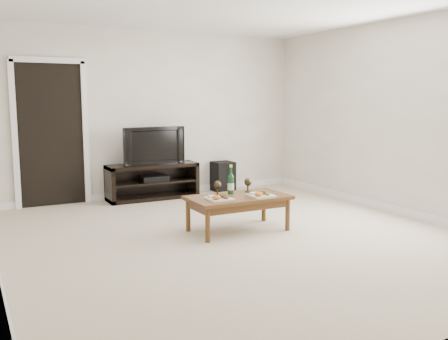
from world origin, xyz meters
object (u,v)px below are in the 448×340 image
at_px(media_console, 153,181).
at_px(coffee_table, 238,213).
at_px(television, 152,145).
at_px(subwoofer, 223,176).

height_order(media_console, coffee_table, media_console).
distance_m(television, coffee_table, 2.37).
height_order(television, coffee_table, television).
relative_size(media_console, coffee_table, 1.20).
xyz_separation_m(media_console, television, (0.00, 0.00, 0.56)).
bearing_deg(subwoofer, television, -177.10).
xyz_separation_m(subwoofer, coffee_table, (-1.03, -2.36, -0.04)).
relative_size(subwoofer, coffee_table, 0.42).
distance_m(media_console, television, 0.56).
bearing_deg(television, subwoofer, -1.76).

